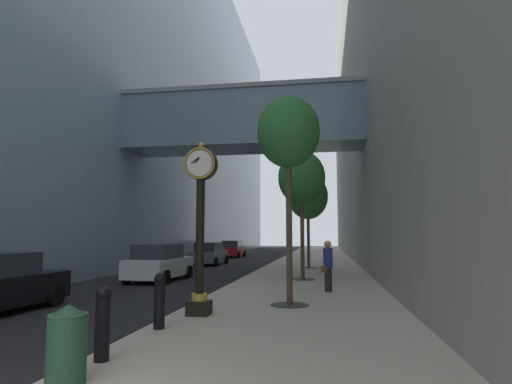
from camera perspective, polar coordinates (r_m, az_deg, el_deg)
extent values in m
plane|color=black|center=(31.25, 2.04, -9.76)|extent=(110.00, 110.00, 0.00)
cube|color=#BCB29E|center=(34.01, 7.84, -9.27)|extent=(6.08, 80.00, 0.14)
cube|color=#849EB2|center=(39.91, -15.15, 14.75)|extent=(9.00, 80.00, 32.07)
cube|color=slate|center=(24.58, -1.75, 9.25)|extent=(13.99, 3.20, 3.06)
cube|color=gray|center=(25.06, -1.74, 12.89)|extent=(13.99, 3.40, 0.24)
cube|color=gray|center=(36.80, 19.72, 14.50)|extent=(9.00, 80.00, 29.44)
cube|color=black|center=(11.13, -7.66, -15.17)|extent=(0.55, 0.55, 0.35)
cylinder|color=gold|center=(11.09, -7.65, -13.82)|extent=(0.39, 0.38, 0.18)
cylinder|color=black|center=(10.98, -7.54, -5.88)|extent=(0.22, 0.22, 2.88)
cylinder|color=black|center=(11.13, -7.41, 3.74)|extent=(0.84, 0.28, 0.84)
torus|color=gold|center=(10.99, -7.64, 3.87)|extent=(0.82, 0.05, 0.82)
cylinder|color=white|center=(10.99, -7.63, 3.86)|extent=(0.69, 0.01, 0.69)
cylinder|color=white|center=(11.28, -7.19, 3.61)|extent=(0.69, 0.01, 0.69)
sphere|color=gold|center=(11.23, -7.37, 6.21)|extent=(0.16, 0.16, 0.16)
cube|color=black|center=(11.01, -7.92, 4.18)|extent=(0.13, 0.01, 0.15)
cube|color=black|center=(11.03, -8.17, 4.24)|extent=(0.23, 0.01, 0.18)
cylinder|color=black|center=(7.51, -19.96, -16.95)|extent=(0.24, 0.24, 0.99)
sphere|color=black|center=(7.42, -19.80, -12.72)|extent=(0.25, 0.25, 0.25)
cylinder|color=black|center=(9.63, -12.86, -14.62)|extent=(0.24, 0.24, 0.99)
sphere|color=black|center=(9.56, -12.78, -11.30)|extent=(0.25, 0.25, 0.25)
cylinder|color=#333335|center=(12.53, 4.56, -14.91)|extent=(1.10, 1.10, 0.02)
cylinder|color=#4C3D2D|center=(12.38, 4.48, -4.96)|extent=(0.18, 0.18, 4.35)
ellipsoid|color=#2D7033|center=(12.75, 4.37, 8.06)|extent=(1.86, 1.86, 2.14)
cylinder|color=#333335|center=(19.63, 6.31, -11.60)|extent=(1.10, 1.10, 0.02)
cylinder|color=#4C3D2D|center=(19.53, 6.25, -6.03)|extent=(0.18, 0.18, 3.83)
ellipsoid|color=#2D7033|center=(19.71, 6.16, 1.93)|extent=(2.18, 2.18, 2.50)
cylinder|color=#333335|center=(26.77, 7.12, -10.05)|extent=(1.10, 1.10, 0.02)
cylinder|color=#4C3D2D|center=(26.70, 7.07, -6.33)|extent=(0.18, 0.18, 3.49)
ellipsoid|color=#387F3D|center=(26.81, 7.00, -0.58)|extent=(2.50, 2.50, 2.88)
cylinder|color=#234C33|center=(6.61, -24.11, -18.69)|extent=(0.52, 0.52, 0.92)
cone|color=#183523|center=(6.51, -23.92, -14.32)|extent=(0.53, 0.53, 0.16)
cylinder|color=#23232D|center=(15.54, 9.70, -11.54)|extent=(0.37, 0.37, 0.85)
cylinder|color=navy|center=(15.48, 9.65, -8.71)|extent=(0.48, 0.48, 0.69)
sphere|color=tan|center=(15.47, 9.62, -6.96)|extent=(0.26, 0.26, 0.26)
cube|color=brown|center=(15.34, 9.14, -10.19)|extent=(0.23, 0.22, 0.24)
cube|color=slate|center=(31.32, -6.25, -8.60)|extent=(1.81, 4.28, 0.78)
cube|color=#282D38|center=(31.09, -6.35, -7.34)|extent=(1.56, 2.41, 0.64)
cylinder|color=black|center=(32.97, -6.97, -8.96)|extent=(0.23, 0.64, 0.64)
cylinder|color=black|center=(32.50, -4.04, -9.03)|extent=(0.23, 0.64, 0.64)
cylinder|color=black|center=(30.23, -8.63, -9.22)|extent=(0.23, 0.64, 0.64)
cylinder|color=black|center=(29.72, -5.45, -9.32)|extent=(0.23, 0.64, 0.64)
cube|color=silver|center=(20.78, -12.83, -9.83)|extent=(1.95, 4.34, 0.83)
cube|color=#282D38|center=(20.54, -13.03, -7.83)|extent=(1.68, 2.45, 0.68)
cylinder|color=black|center=(22.50, -13.51, -10.30)|extent=(0.24, 0.65, 0.64)
cylinder|color=black|center=(21.82, -9.05, -10.53)|extent=(0.24, 0.65, 0.64)
cylinder|color=black|center=(19.89, -17.03, -10.82)|extent=(0.24, 0.65, 0.64)
cylinder|color=black|center=(19.11, -12.07, -11.15)|extent=(0.24, 0.65, 0.64)
cylinder|color=black|center=(15.49, -30.65, -11.75)|extent=(0.23, 0.64, 0.64)
cylinder|color=black|center=(14.47, -25.38, -12.47)|extent=(0.23, 0.64, 0.64)
cube|color=#AD191E|center=(42.04, -3.14, -7.92)|extent=(1.75, 4.12, 0.78)
cube|color=#282D38|center=(41.82, -3.20, -6.98)|extent=(1.54, 2.31, 0.64)
cylinder|color=black|center=(43.61, -3.87, -8.22)|extent=(0.22, 0.64, 0.64)
cylinder|color=black|center=(43.25, -1.60, -8.25)|extent=(0.22, 0.64, 0.64)
cylinder|color=black|center=(40.89, -4.78, -8.37)|extent=(0.22, 0.64, 0.64)
cylinder|color=black|center=(40.50, -2.36, -8.41)|extent=(0.22, 0.64, 0.64)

